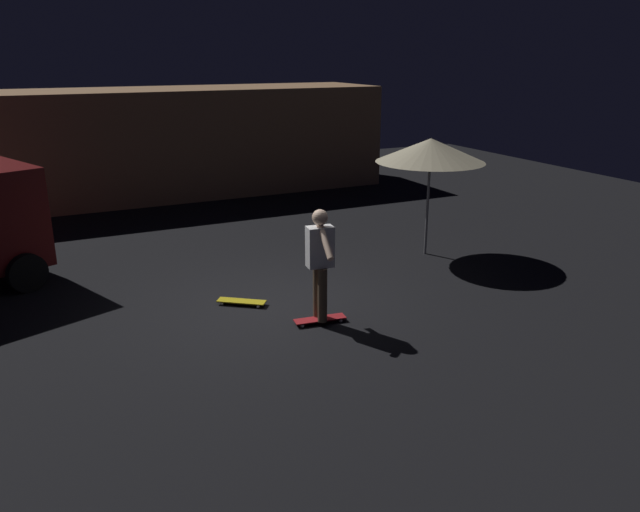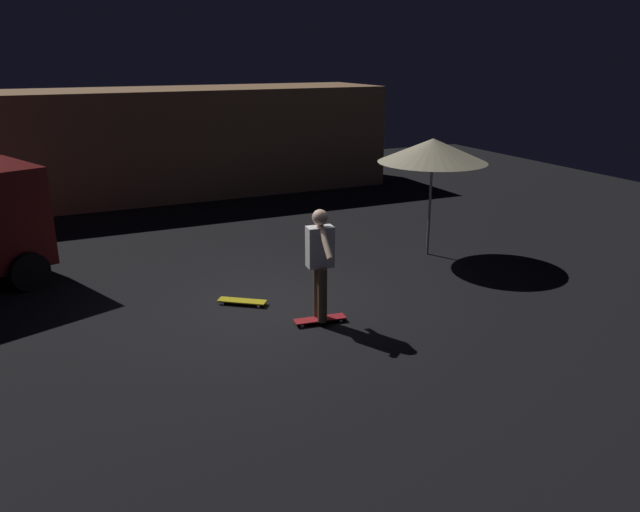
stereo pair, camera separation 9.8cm
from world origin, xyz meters
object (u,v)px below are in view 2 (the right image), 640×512
at_px(skateboard_spare, 242,301).
at_px(skater, 320,257).
at_px(skateboard_ridden, 320,319).
at_px(patio_umbrella, 433,151).

relative_size(skateboard_spare, skater, 0.45).
bearing_deg(skater, skateboard_ridden, 180.00).
height_order(skateboard_ridden, skateboard_spare, same).
height_order(patio_umbrella, skater, patio_umbrella).
height_order(skateboard_spare, skater, skater).
distance_m(patio_umbrella, skater, 4.12).
bearing_deg(patio_umbrella, skateboard_ridden, -147.81).
xyz_separation_m(skateboard_ridden, skater, (0.00, 0.00, 0.98)).
bearing_deg(skateboard_spare, skateboard_ridden, -54.90).
relative_size(patio_umbrella, skateboard_spare, 3.09).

